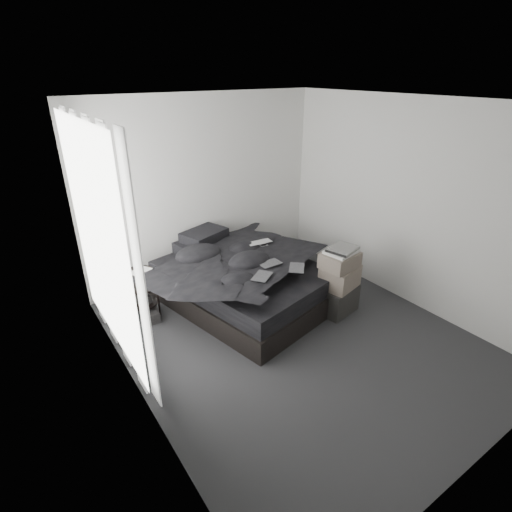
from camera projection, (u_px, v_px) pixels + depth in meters
floor at (294, 337)px, 4.69m from camera, size 3.60×4.20×0.01m
ceiling at (306, 101)px, 3.58m from camera, size 3.60×4.20×0.01m
wall_back at (205, 189)px, 5.70m from camera, size 3.60×0.01×2.60m
wall_front at (510, 337)px, 2.57m from camera, size 3.60×0.01×2.60m
wall_left at (128, 283)px, 3.22m from camera, size 0.01×4.20×2.60m
wall_right at (408, 205)px, 5.06m from camera, size 0.01×4.20×2.60m
window_left at (99, 241)px, 3.88m from camera, size 0.02×2.00×2.30m
curtain_left at (106, 246)px, 3.93m from camera, size 0.06×2.12×2.48m
bed at (244, 292)px, 5.37m from camera, size 2.02×2.42×0.29m
mattress at (244, 275)px, 5.26m from camera, size 1.95×2.35×0.23m
duvet at (246, 260)px, 5.12m from camera, size 1.92×2.11×0.25m
pillow_lower at (200, 245)px, 5.66m from camera, size 0.72×0.56×0.15m
pillow_upper at (204, 235)px, 5.64m from camera, size 0.70×0.58×0.13m
laptop at (261, 239)px, 5.39m from camera, size 0.36×0.26×0.03m
comic_a at (262, 270)px, 4.57m from camera, size 0.32×0.30×0.01m
comic_b at (270, 257)px, 4.87m from camera, size 0.27×0.18×0.01m
comic_c at (297, 261)px, 4.76m from camera, size 0.31×0.32×0.01m
side_stand at (142, 295)px, 4.96m from camera, size 0.44×0.44×0.64m
papers at (140, 271)px, 4.82m from camera, size 0.30×0.28×0.01m
floor_books at (154, 316)px, 4.98m from camera, size 0.15×0.21×0.13m
box_lower at (336, 298)px, 5.14m from camera, size 0.55×0.46×0.36m
box_mid at (340, 277)px, 5.01m from camera, size 0.53×0.46×0.28m
box_upper at (340, 260)px, 4.90m from camera, size 0.48×0.40×0.19m
art_book_white at (341, 252)px, 4.86m from camera, size 0.42×0.36×0.04m
art_book_snake at (343, 249)px, 4.84m from camera, size 0.43×0.38×0.03m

